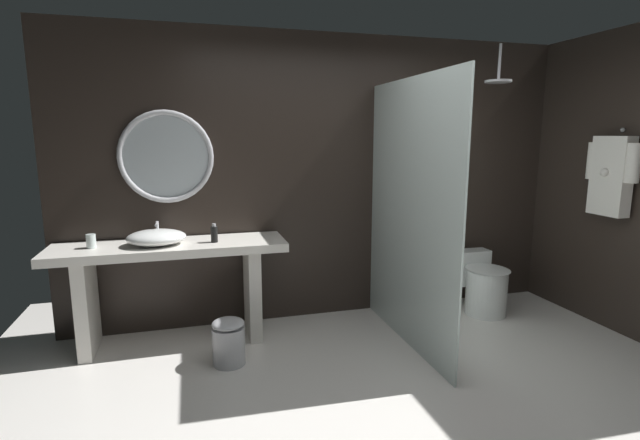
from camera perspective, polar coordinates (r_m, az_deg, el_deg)
name	(u,v)px	position (r m, az deg, el deg)	size (l,w,h in m)	color
ground_plane	(417,423)	(3.12, 11.79, -23.06)	(5.76, 5.76, 0.00)	silver
back_wall_panel	(328,179)	(4.39, 0.98, 5.04)	(4.80, 0.10, 2.60)	black
side_wall_right	(635,184)	(4.73, 34.03, 3.66)	(0.10, 2.47, 2.60)	black
vanity_counter	(172,273)	(4.02, -17.63, -6.21)	(1.84, 0.53, 0.84)	silver
vessel_sink	(156,237)	(3.93, -19.33, -2.01)	(0.46, 0.37, 0.16)	white
tumbler_cup	(91,241)	(4.01, -26.14, -2.33)	(0.07, 0.07, 0.11)	silver
soap_dispenser	(214,234)	(3.89, -12.78, -1.66)	(0.05, 0.05, 0.15)	black
round_wall_mirror	(166,157)	(4.11, -18.23, 7.32)	(0.77, 0.05, 0.77)	#B7B7BC
shower_glass_panel	(410,215)	(3.81, 10.87, 0.61)	(0.02, 1.56, 2.15)	silver
rain_shower_head	(498,79)	(4.64, 20.93, 15.80)	(0.23, 0.23, 0.33)	#B7B7BC
hanging_bathrobe	(611,173)	(4.70, 31.99, 4.91)	(0.20, 0.49, 0.74)	#B7B7BC
toilet	(483,285)	(4.84, 19.22, -7.51)	(0.40, 0.58, 0.57)	white
waste_bin	(229,341)	(3.68, -11.08, -14.31)	(0.24, 0.24, 0.36)	#B7B7BC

